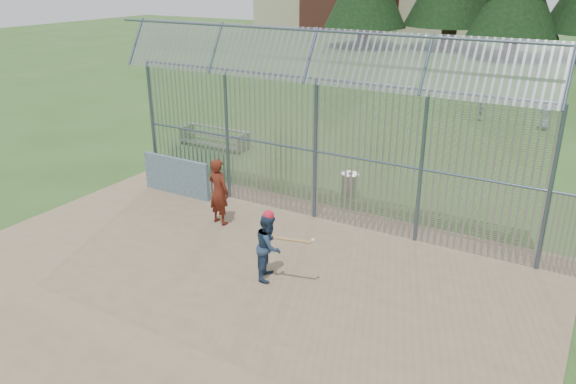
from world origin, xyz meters
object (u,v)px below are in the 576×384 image
Objects in this scene: batter at (269,246)px; trash_can at (350,185)px; onlooker at (219,192)px; dugout_wall at (176,176)px; bleacher at (214,137)px.

trash_can is (-0.49, 5.56, -0.43)m from batter.
batter is at bearing 156.81° from onlooker.
dugout_wall reaches higher than trash_can.
onlooker is (2.51, -1.11, 0.35)m from dugout_wall.
batter is 1.92× the size of trash_can.
onlooker is 0.63× the size of bleacher.
trash_can is at bearing -14.48° from batter.
onlooker reaches higher than bleacher.
dugout_wall is 5.47m from trash_can.
trash_can is (2.29, 3.73, -0.59)m from onlooker.
trash_can is at bearing 28.68° from dugout_wall.
bleacher is at bearing 162.90° from trash_can.
onlooker is at bearing -121.49° from trash_can.
dugout_wall is at bearing -13.76° from onlooker.
batter is 0.52× the size of bleacher.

